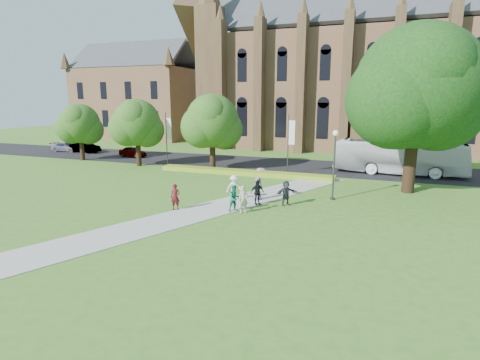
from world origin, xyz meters
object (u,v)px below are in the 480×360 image
at_px(streetlamp, 334,157).
at_px(large_tree, 417,87).
at_px(pedestrian_0, 175,197).
at_px(car_0, 133,152).
at_px(tour_coach, 399,157).
at_px(car_1, 85,147).
at_px(car_2, 66,147).

xyz_separation_m(streetlamp, large_tree, (5.50, 4.50, 5.07)).
distance_m(streetlamp, pedestrian_0, 11.97).
bearing_deg(car_0, tour_coach, -80.64).
relative_size(tour_coach, car_0, 3.20).
bearing_deg(tour_coach, pedestrian_0, 144.83).
xyz_separation_m(large_tree, tour_coach, (-0.46, 7.89, -6.59)).
relative_size(car_0, car_1, 0.85).
distance_m(tour_coach, pedestrian_0, 24.01).
relative_size(large_tree, car_2, 3.02).
relative_size(streetlamp, pedestrian_0, 2.95).
distance_m(car_2, pedestrian_0, 36.24).
xyz_separation_m(large_tree, car_0, (-32.74, 8.37, -7.67)).
bearing_deg(car_1, pedestrian_0, -124.08).
bearing_deg(large_tree, tour_coach, 93.31).
bearing_deg(car_0, streetlamp, -105.07).
relative_size(car_0, car_2, 0.90).
bearing_deg(streetlamp, large_tree, 39.29).
xyz_separation_m(tour_coach, car_0, (-32.28, 0.48, -1.08)).
relative_size(streetlamp, large_tree, 0.40).
height_order(tour_coach, car_2, tour_coach).
bearing_deg(large_tree, car_0, 165.66).
bearing_deg(pedestrian_0, car_2, 131.63).
xyz_separation_m(large_tree, pedestrian_0, (-15.27, -10.99, -7.44)).
distance_m(streetlamp, large_tree, 8.73).
bearing_deg(tour_coach, car_0, 92.11).
bearing_deg(car_2, large_tree, -106.26).
bearing_deg(large_tree, car_1, 167.09).
bearing_deg(streetlamp, car_1, 158.76).
height_order(streetlamp, car_1, streetlamp).
height_order(streetlamp, car_2, streetlamp).
distance_m(tour_coach, car_0, 32.30).
height_order(tour_coach, pedestrian_0, tour_coach).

